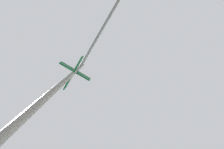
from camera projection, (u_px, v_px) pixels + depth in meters
name	position (u px, v px, depth m)	size (l,w,h in m)	color
traffic_signal_near	(93.00, 33.00, 3.16)	(2.79, 2.35, 5.96)	slate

